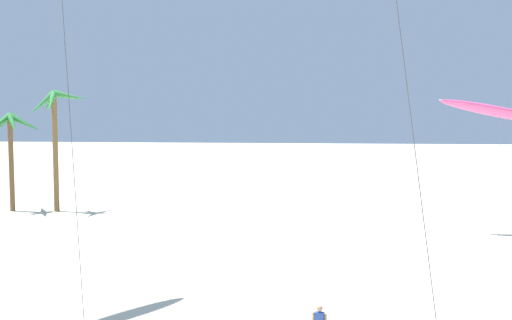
{
  "coord_description": "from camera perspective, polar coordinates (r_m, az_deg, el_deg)",
  "views": [
    {
      "loc": [
        4.87,
        1.77,
        8.22
      ],
      "look_at": [
        3.09,
        19.76,
        6.73
      ],
      "focal_mm": 43.87,
      "sensor_mm": 36.0,
      "label": 1
    }
  ],
  "objects": [
    {
      "name": "palm_tree_3",
      "position": [
        53.41,
        -21.53,
        2.5
      ],
      "size": [
        5.01,
        5.12,
        7.91
      ],
      "color": "brown",
      "rests_on": "ground"
    },
    {
      "name": "palm_tree_4",
      "position": [
        52.15,
        -17.79,
        3.86
      ],
      "size": [
        4.51,
        4.7,
        9.7
      ],
      "color": "brown",
      "rests_on": "ground"
    },
    {
      "name": "flying_kite_1",
      "position": [
        43.51,
        21.35,
        4.1
      ],
      "size": [
        7.77,
        8.66,
        9.21
      ],
      "color": "#EA5193",
      "rests_on": "ground"
    }
  ]
}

